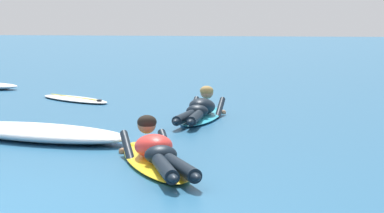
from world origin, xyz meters
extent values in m
plane|color=#235B84|center=(0.00, 10.00, 0.00)|extent=(120.00, 120.00, 0.00)
ellipsoid|color=yellow|center=(1.18, 2.45, 0.04)|extent=(1.56, 2.32, 0.07)
ellipsoid|color=yellow|center=(0.66, 3.44, 0.05)|extent=(0.27, 0.27, 0.06)
ellipsoid|color=red|center=(1.15, 2.49, 0.20)|extent=(0.66, 0.77, 0.35)
ellipsoid|color=black|center=(1.33, 2.15, 0.17)|extent=(0.43, 0.41, 0.20)
cylinder|color=black|center=(1.53, 1.60, 0.14)|extent=(0.48, 0.85, 0.14)
ellipsoid|color=black|center=(1.71, 1.20, 0.14)|extent=(0.19, 0.24, 0.08)
cylinder|color=black|center=(1.67, 1.67, 0.14)|extent=(0.56, 0.81, 0.14)
ellipsoid|color=black|center=(1.89, 1.30, 0.14)|extent=(0.19, 0.24, 0.08)
cylinder|color=black|center=(0.79, 2.72, 0.12)|extent=(0.36, 0.59, 0.35)
sphere|color=#8C6647|center=(0.61, 3.07, 0.02)|extent=(0.09, 0.09, 0.09)
cylinder|color=black|center=(1.19, 2.90, 0.12)|extent=(0.36, 0.59, 0.35)
sphere|color=#8C6647|center=(1.01, 3.24, 0.02)|extent=(0.09, 0.09, 0.09)
sphere|color=#8C6647|center=(0.97, 2.84, 0.38)|extent=(0.21, 0.21, 0.21)
ellipsoid|color=black|center=(0.98, 2.82, 0.41)|extent=(0.29, 0.28, 0.16)
ellipsoid|color=#2DB2D1|center=(0.82, 6.31, 0.04)|extent=(0.58, 2.16, 0.07)
ellipsoid|color=#2DB2D1|center=(0.79, 7.33, 0.05)|extent=(0.19, 0.21, 0.06)
ellipsoid|color=black|center=(0.82, 6.36, 0.20)|extent=(0.42, 0.71, 0.35)
ellipsoid|color=black|center=(0.83, 5.96, 0.17)|extent=(0.35, 0.29, 0.20)
cylinder|color=black|center=(0.77, 5.39, 0.14)|extent=(0.16, 0.83, 0.14)
ellipsoid|color=black|center=(0.76, 4.97, 0.14)|extent=(0.11, 0.22, 0.08)
cylinder|color=black|center=(0.93, 5.39, 0.14)|extent=(0.22, 0.84, 0.14)
ellipsoid|color=black|center=(0.97, 4.98, 0.14)|extent=(0.11, 0.22, 0.08)
cylinder|color=black|center=(0.59, 6.74, 0.12)|extent=(0.11, 0.61, 0.35)
sphere|color=tan|center=(0.57, 7.13, 0.02)|extent=(0.09, 0.09, 0.09)
cylinder|color=black|center=(1.03, 6.73, 0.12)|extent=(0.11, 0.61, 0.35)
sphere|color=tan|center=(1.02, 7.11, 0.02)|extent=(0.09, 0.09, 0.09)
sphere|color=tan|center=(0.81, 6.77, 0.38)|extent=(0.21, 0.21, 0.21)
ellipsoid|color=#AD894C|center=(0.81, 6.75, 0.41)|extent=(0.23, 0.21, 0.16)
ellipsoid|color=white|center=(-2.19, 8.49, 0.04)|extent=(1.99, 1.64, 0.07)
cube|color=yellow|center=(-2.19, 8.49, 0.07)|extent=(1.43, 1.02, 0.01)
cone|color=black|center=(-1.51, 8.01, 0.01)|extent=(0.14, 0.14, 0.16)
ellipsoid|color=white|center=(-0.77, 3.75, 0.10)|extent=(2.85, 1.52, 0.21)
ellipsoid|color=white|center=(-0.08, 3.74, 0.07)|extent=(1.08, 0.89, 0.14)
camera|label=1|loc=(3.45, -5.34, 1.54)|focal=71.81mm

